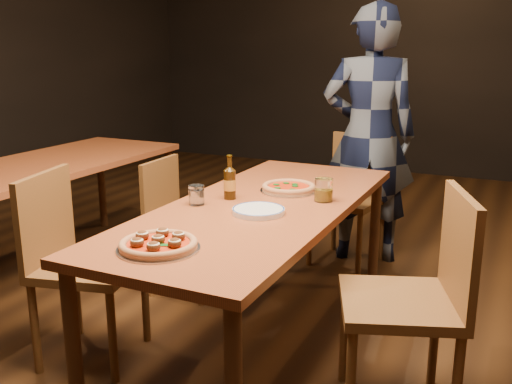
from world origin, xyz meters
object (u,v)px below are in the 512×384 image
at_px(table_main, 260,218).
at_px(amber_glass, 324,190).
at_px(chair_main_sw, 188,224).
at_px(beer_bottle, 230,184).
at_px(chair_main_nw, 89,265).
at_px(table_left, 44,173).
at_px(pizza_margherita, 289,188).
at_px(chair_main_e, 399,301).
at_px(water_glass, 196,195).
at_px(diner, 369,136).
at_px(chair_end, 347,199).
at_px(plate_stack, 258,211).
at_px(pizza_meatball, 158,244).

height_order(table_main, amber_glass, amber_glass).
height_order(table_main, chair_main_sw, chair_main_sw).
bearing_deg(table_main, beer_bottle, 173.95).
relative_size(chair_main_nw, amber_glass, 8.54).
relative_size(table_left, pizza_margherita, 6.69).
bearing_deg(amber_glass, pizza_margherita, 154.65).
xyz_separation_m(chair_main_sw, chair_main_e, (1.42, -0.67, 0.07)).
bearing_deg(chair_main_e, chair_main_nw, -102.22).
relative_size(water_glass, diner, 0.05).
bearing_deg(water_glass, table_main, 27.81).
bearing_deg(beer_bottle, chair_end, 79.78).
relative_size(table_left, plate_stack, 8.36).
bearing_deg(plate_stack, amber_glass, 58.98).
xyz_separation_m(table_left, plate_stack, (1.76, -0.45, 0.08)).
height_order(chair_main_nw, beer_bottle, beer_bottle).
bearing_deg(chair_end, chair_main_e, -57.24).
bearing_deg(pizza_meatball, plate_stack, 76.80).
distance_m(chair_main_sw, pizza_margherita, 0.81).
xyz_separation_m(chair_main_nw, beer_bottle, (0.52, 0.46, 0.35)).
height_order(table_main, diner, diner).
height_order(chair_main_sw, pizza_meatball, chair_main_sw).
distance_m(table_left, chair_main_e, 2.49).
xyz_separation_m(pizza_margherita, diner, (0.11, 1.18, 0.12)).
bearing_deg(beer_bottle, pizza_margherita, 52.40).
bearing_deg(plate_stack, table_left, 165.66).
distance_m(table_main, beer_bottle, 0.23).
height_order(chair_main_sw, diner, diner).
distance_m(table_left, chair_main_nw, 1.27).
relative_size(plate_stack, amber_glass, 2.13).
distance_m(table_left, chair_main_sw, 1.05).
xyz_separation_m(pizza_margherita, water_glass, (-0.30, -0.43, 0.03)).
distance_m(chair_main_nw, beer_bottle, 0.77).
bearing_deg(chair_main_nw, chair_main_e, -95.87).
bearing_deg(chair_main_nw, beer_bottle, -62.11).
bearing_deg(diner, pizza_margherita, 67.73).
xyz_separation_m(table_main, water_glass, (-0.27, -0.14, 0.12)).
xyz_separation_m(table_main, chair_main_sw, (-0.69, 0.43, -0.25)).
relative_size(chair_main_nw, diner, 0.54).
relative_size(chair_main_e, water_glass, 10.53).
bearing_deg(chair_end, beer_bottle, -91.01).
height_order(table_left, beer_bottle, beer_bottle).
xyz_separation_m(table_main, chair_end, (0.06, 1.30, -0.21)).
bearing_deg(plate_stack, chair_end, 90.17).
distance_m(water_glass, amber_glass, 0.62).
relative_size(table_left, chair_main_e, 2.03).
xyz_separation_m(chair_end, diner, (0.09, 0.17, 0.42)).
height_order(chair_main_sw, amber_glass, amber_glass).
distance_m(water_glass, diner, 1.67).
distance_m(chair_main_nw, diner, 2.12).
relative_size(beer_bottle, amber_glass, 1.92).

